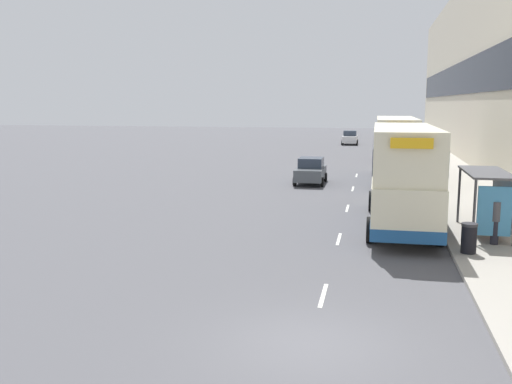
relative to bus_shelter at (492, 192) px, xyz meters
The scene contains 16 objects.
ground_plane 12.87m from the bus_shelter, 116.96° to the right, with size 220.00×220.00×0.00m, color #515156.
pavement 27.22m from the bus_shelter, 88.46° to the left, with size 5.00×93.00×0.14m.
terrace_facade 28.32m from the bus_shelter, 80.14° to the left, with size 3.10×93.00×16.83m.
lane_mark_0 10.09m from the bus_shelter, 125.60° to the right, with size 0.12×2.00×0.01m.
lane_mark_1 6.21m from the bus_shelter, 167.06° to the right, with size 0.12×2.00×0.01m.
lane_mark_2 8.13m from the bus_shelter, 136.85° to the left, with size 0.12×2.00×0.01m.
lane_mark_3 13.58m from the bus_shelter, 115.41° to the left, with size 0.12×2.00×0.01m.
lane_mark_4 19.84m from the bus_shelter, 107.00° to the left, with size 0.12×2.00×0.01m.
bus_shelter is the anchor object (origin of this frame).
double_decker_bus_near 3.65m from the bus_shelter, 155.31° to the left, with size 2.85×10.23×4.30m.
double_decker_bus_ahead 16.37m from the bus_shelter, 101.16° to the left, with size 2.85×11.16×4.30m.
car_0 16.44m from the bus_shelter, 121.65° to the left, with size 1.95×3.97×1.70m.
car_1 30.30m from the bus_shelter, 94.88° to the left, with size 2.03×4.10×1.69m.
car_2 51.19m from the bus_shelter, 98.66° to the left, with size 2.02×3.91×1.76m.
pedestrian_at_shelter 1.72m from the bus_shelter, 93.75° to the right, with size 0.36×0.36×1.83m.
litter_bin 3.47m from the bus_shelter, 112.06° to the right, with size 0.55×0.55×1.05m.
Camera 1 is at (1.28, -11.95, 5.29)m, focal length 40.00 mm.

